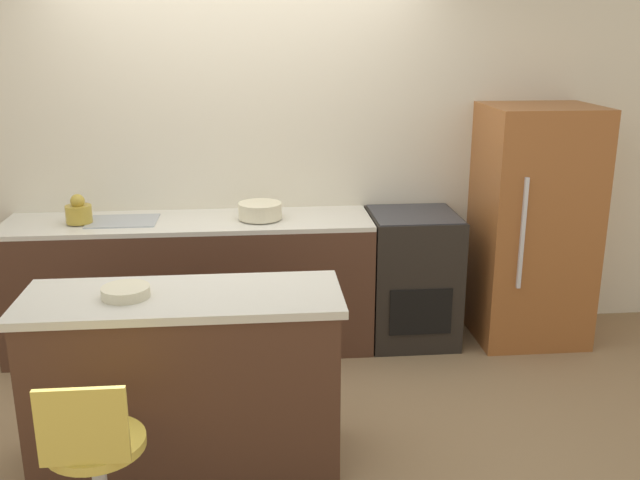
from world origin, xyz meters
name	(u,v)px	position (x,y,z in m)	size (l,w,h in m)	color
ground_plane	(247,364)	(0.00, 0.00, 0.00)	(14.00, 14.00, 0.00)	#8E704C
wall_back	(242,150)	(0.00, 0.64, 1.30)	(8.00, 0.06, 2.60)	beige
back_counter	(192,285)	(-0.36, 0.31, 0.45)	(2.40, 0.59, 0.91)	#4C2D1E
kitchen_island	(187,380)	(-0.28, -1.06, 0.45)	(1.52, 0.56, 0.90)	#4C2D1E
oven_range	(412,277)	(1.14, 0.31, 0.45)	(0.59, 0.60, 0.91)	black
refrigerator	(533,225)	(1.97, 0.29, 0.81)	(0.73, 0.67, 1.62)	#995628
stool_chair	(97,472)	(-0.58, -1.70, 0.39)	(0.40, 0.40, 0.84)	#B7B7BC
kettle	(79,212)	(-1.05, 0.29, 0.98)	(0.16, 0.16, 0.19)	#B29333
mixing_bowl	(260,211)	(0.11, 0.29, 0.96)	(0.28, 0.28, 0.10)	beige
fruit_bowl	(126,292)	(-0.53, -1.07, 0.92)	(0.22, 0.22, 0.05)	beige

